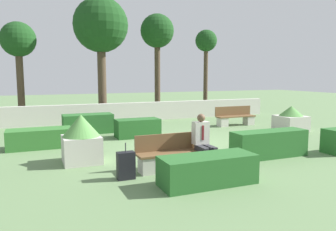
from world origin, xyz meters
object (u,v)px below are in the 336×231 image
object	(u,v)px
tree_center_left	(101,27)
tree_rightmost	(206,45)
tree_center_right	(157,34)
tree_leftmost	(18,43)
person_seated_man	(203,139)
planter_corner_left	(291,119)
planter_corner_right	(81,138)
bench_left_side	(235,118)
suitcase	(126,166)
bench_front	(176,156)

from	to	relation	value
tree_center_left	tree_rightmost	distance (m)	6.13
tree_center_right	tree_rightmost	world-z (taller)	tree_center_right
tree_leftmost	person_seated_man	bearing A→B (deg)	-67.70
planter_corner_left	tree_center_left	distance (m)	9.76
planter_corner_left	tree_rightmost	world-z (taller)	tree_rightmost
planter_corner_left	tree_leftmost	world-z (taller)	tree_leftmost
tree_center_left	tree_center_right	distance (m)	3.17
planter_corner_left	tree_rightmost	distance (m)	7.55
tree_center_left	person_seated_man	bearing A→B (deg)	-87.16
tree_leftmost	planter_corner_right	bearing A→B (deg)	-79.57
bench_left_side	tree_rightmost	world-z (taller)	tree_rightmost
person_seated_man	planter_corner_left	world-z (taller)	person_seated_man
suitcase	tree_center_left	size ratio (longest dim) A/B	0.13
bench_left_side	planter_corner_left	world-z (taller)	planter_corner_left
tree_center_left	tree_rightmost	world-z (taller)	tree_center_left
planter_corner_left	tree_rightmost	xyz separation A→B (m)	(-0.16, 6.71, 3.45)
bench_left_side	tree_center_left	size ratio (longest dim) A/B	0.30
planter_corner_right	tree_rightmost	bearing A→B (deg)	45.63
suitcase	tree_center_left	bearing A→B (deg)	81.49
suitcase	tree_leftmost	world-z (taller)	tree_leftmost
bench_front	tree_rightmost	size ratio (longest dim) A/B	0.40
planter_corner_right	bench_front	bearing A→B (deg)	-36.45
planter_corner_left	planter_corner_right	bearing A→B (deg)	-168.63
bench_front	person_seated_man	bearing A→B (deg)	-12.69
bench_front	suitcase	world-z (taller)	bench_front
planter_corner_left	suitcase	xyz separation A→B (m)	(-7.70, -3.42, -0.18)
bench_left_side	planter_corner_right	world-z (taller)	planter_corner_right
bench_front	bench_left_side	world-z (taller)	same
bench_front	tree_rightmost	distance (m)	12.21
tree_rightmost	tree_center_left	bearing A→B (deg)	-176.16
planter_corner_left	tree_leftmost	xyz separation A→B (m)	(-9.97, 6.96, 3.23)
bench_left_side	person_seated_man	bearing A→B (deg)	-130.29
planter_corner_left	tree_center_left	size ratio (longest dim) A/B	0.18
person_seated_man	planter_corner_left	size ratio (longest dim) A/B	1.24
person_seated_man	suitcase	bearing A→B (deg)	-176.09
tree_center_left	bench_left_side	bearing A→B (deg)	-40.58
tree_rightmost	person_seated_man	bearing A→B (deg)	-119.25
person_seated_man	tree_rightmost	bearing A→B (deg)	60.75
bench_left_side	tree_rightmost	xyz separation A→B (m)	(1.08, 4.69, 3.60)
tree_leftmost	tree_center_left	world-z (taller)	tree_center_left
planter_corner_left	tree_rightmost	size ratio (longest dim) A/B	0.22
planter_corner_right	tree_center_right	size ratio (longest dim) A/B	0.23
person_seated_man	suitcase	distance (m)	1.98
bench_front	tree_center_right	distance (m)	11.25
bench_front	tree_rightmost	xyz separation A→B (m)	(6.23, 9.86, 3.60)
planter_corner_right	suitcase	distance (m)	1.90
tree_center_left	planter_corner_right	bearing A→B (deg)	-104.97
planter_corner_left	person_seated_man	bearing A→B (deg)	-150.27
suitcase	planter_corner_left	bearing A→B (deg)	23.98
planter_corner_left	tree_center_left	bearing A→B (deg)	134.70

